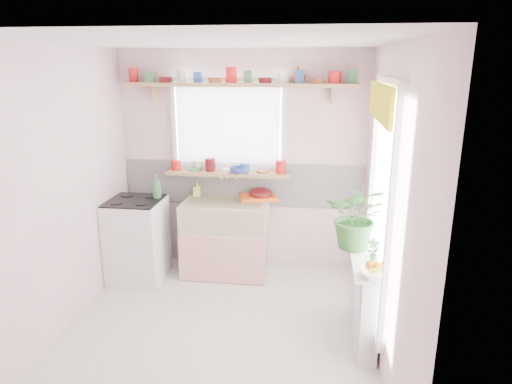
# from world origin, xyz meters

# --- Properties ---
(room) EXTENTS (3.20, 3.20, 3.20)m
(room) POSITION_xyz_m (0.66, 0.86, 1.37)
(room) COLOR silver
(room) RESTS_ON ground
(sink_unit) EXTENTS (0.95, 0.65, 1.11)m
(sink_unit) POSITION_xyz_m (-0.15, 1.29, 0.43)
(sink_unit) COLOR white
(sink_unit) RESTS_ON ground
(cooker) EXTENTS (0.58, 0.58, 0.93)m
(cooker) POSITION_xyz_m (-1.10, 1.05, 0.46)
(cooker) COLOR white
(cooker) RESTS_ON ground
(radiator_ledge) EXTENTS (0.22, 0.95, 0.78)m
(radiator_ledge) POSITION_xyz_m (1.30, 0.20, 0.40)
(radiator_ledge) COLOR white
(radiator_ledge) RESTS_ON ground
(windowsill) EXTENTS (1.40, 0.22, 0.04)m
(windowsill) POSITION_xyz_m (-0.15, 1.48, 1.14)
(windowsill) COLOR tan
(windowsill) RESTS_ON room
(pine_shelf) EXTENTS (2.52, 0.24, 0.04)m
(pine_shelf) POSITION_xyz_m (0.00, 1.47, 2.12)
(pine_shelf) COLOR tan
(pine_shelf) RESTS_ON room
(shelf_crockery) EXTENTS (2.47, 0.11, 0.12)m
(shelf_crockery) POSITION_xyz_m (0.00, 1.47, 2.20)
(shelf_crockery) COLOR red
(shelf_crockery) RESTS_ON pine_shelf
(sill_crockery) EXTENTS (1.35, 0.11, 0.12)m
(sill_crockery) POSITION_xyz_m (-0.17, 1.48, 1.22)
(sill_crockery) COLOR red
(sill_crockery) RESTS_ON windowsill
(dish_tray) EXTENTS (0.48, 0.41, 0.04)m
(dish_tray) POSITION_xyz_m (0.20, 1.50, 0.87)
(dish_tray) COLOR orange
(dish_tray) RESTS_ON sink_unit
(colander) EXTENTS (0.31, 0.31, 0.12)m
(colander) POSITION_xyz_m (0.22, 1.50, 0.91)
(colander) COLOR #570E12
(colander) RESTS_ON sink_unit
(jade_plant) EXTENTS (0.62, 0.57, 0.59)m
(jade_plant) POSITION_xyz_m (1.21, 0.36, 1.07)
(jade_plant) COLOR #32692A
(jade_plant) RESTS_ON radiator_ledge
(fruit_bowl) EXTENTS (0.27, 0.27, 0.06)m
(fruit_bowl) POSITION_xyz_m (1.33, -0.20, 0.81)
(fruit_bowl) COLOR white
(fruit_bowl) RESTS_ON radiator_ledge
(herb_pot) EXTENTS (0.11, 0.08, 0.20)m
(herb_pot) POSITION_xyz_m (1.33, 0.10, 0.87)
(herb_pot) COLOR #3B6F2C
(herb_pot) RESTS_ON radiator_ledge
(soap_bottle_sink) EXTENTS (0.09, 0.09, 0.18)m
(soap_bottle_sink) POSITION_xyz_m (-0.52, 1.50, 0.94)
(soap_bottle_sink) COLOR #C9CA59
(soap_bottle_sink) RESTS_ON sink_unit
(sill_cup) EXTENTS (0.15, 0.15, 0.10)m
(sill_cup) POSITION_xyz_m (-0.51, 1.53, 1.21)
(sill_cup) COLOR silver
(sill_cup) RESTS_ON windowsill
(sill_bowl) EXTENTS (0.27, 0.27, 0.06)m
(sill_bowl) POSITION_xyz_m (-0.01, 1.42, 1.19)
(sill_bowl) COLOR #30429C
(sill_bowl) RESTS_ON windowsill
(shelf_vase) EXTENTS (0.20, 0.20, 0.17)m
(shelf_vase) POSITION_xyz_m (0.61, 1.53, 2.22)
(shelf_vase) COLOR #AB5534
(shelf_vase) RESTS_ON pine_shelf
(cooker_bottle) EXTENTS (0.12, 0.12, 0.26)m
(cooker_bottle) POSITION_xyz_m (-0.88, 1.15, 1.04)
(cooker_bottle) COLOR #397242
(cooker_bottle) RESTS_ON cooker
(fruit) EXTENTS (0.20, 0.14, 0.10)m
(fruit) POSITION_xyz_m (1.34, -0.19, 0.87)
(fruit) COLOR orange
(fruit) RESTS_ON fruit_bowl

